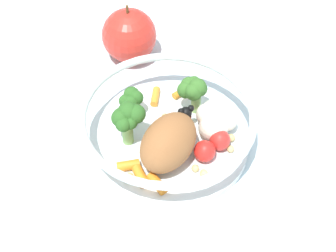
{
  "coord_description": "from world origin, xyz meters",
  "views": [
    {
      "loc": [
        -0.29,
        0.29,
        0.51
      ],
      "look_at": [
        -0.01,
        -0.0,
        0.03
      ],
      "focal_mm": 54.01,
      "sensor_mm": 36.0,
      "label": 1
    }
  ],
  "objects": [
    {
      "name": "ground_plane",
      "position": [
        0.0,
        0.0,
        0.0
      ],
      "size": [
        2.4,
        2.4,
        0.0
      ],
      "primitive_type": "plane",
      "color": "silver"
    },
    {
      "name": "loose_apple",
      "position": [
        0.15,
        -0.08,
        0.04
      ],
      "size": [
        0.08,
        0.08,
        0.09
      ],
      "color": "red",
      "rests_on": "ground_plane"
    },
    {
      "name": "food_container",
      "position": [
        -0.01,
        -0.0,
        0.03
      ],
      "size": [
        0.22,
        0.22,
        0.07
      ],
      "color": "white",
      "rests_on": "ground_plane"
    }
  ]
}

